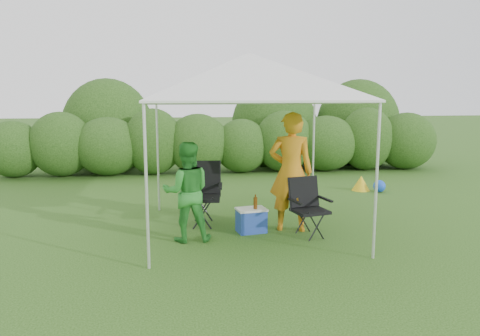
{
  "coord_description": "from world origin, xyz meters",
  "views": [
    {
      "loc": [
        -1.06,
        -6.8,
        2.24
      ],
      "look_at": [
        -0.15,
        0.4,
        1.05
      ],
      "focal_mm": 35.0,
      "sensor_mm": 36.0,
      "label": 1
    }
  ],
  "objects": [
    {
      "name": "ground",
      "position": [
        0.0,
        0.0,
        0.0
      ],
      "size": [
        70.0,
        70.0,
        0.0
      ],
      "primitive_type": "plane",
      "color": "#38641F"
    },
    {
      "name": "hedge",
      "position": [
        0.15,
        6.0,
        0.83
      ],
      "size": [
        12.47,
        1.53,
        1.8
      ],
      "color": "#2E541A",
      "rests_on": "ground"
    },
    {
      "name": "canopy",
      "position": [
        0.0,
        0.5,
        2.46
      ],
      "size": [
        3.1,
        3.1,
        2.83
      ],
      "color": "silver",
      "rests_on": "ground"
    },
    {
      "name": "chair_right",
      "position": [
        0.89,
        0.15,
        0.52
      ],
      "size": [
        0.65,
        0.62,
        0.91
      ],
      "rotation": [
        0.0,
        0.0,
        0.25
      ],
      "color": "black",
      "rests_on": "ground"
    },
    {
      "name": "chair_left",
      "position": [
        -0.71,
        1.01,
        0.6
      ],
      "size": [
        0.71,
        0.65,
        1.06
      ],
      "rotation": [
        0.0,
        0.0,
        -0.1
      ],
      "color": "black",
      "rests_on": "ground"
    },
    {
      "name": "man",
      "position": [
        0.68,
        0.44,
        0.96
      ],
      "size": [
        0.79,
        0.61,
        1.93
      ],
      "primitive_type": "imported",
      "rotation": [
        0.0,
        0.0,
        2.91
      ],
      "color": "orange",
      "rests_on": "ground"
    },
    {
      "name": "woman",
      "position": [
        -0.99,
        0.1,
        0.75
      ],
      "size": [
        0.75,
        0.59,
        1.51
      ],
      "primitive_type": "imported",
      "rotation": [
        0.0,
        0.0,
        3.17
      ],
      "color": "#2C882D",
      "rests_on": "ground"
    },
    {
      "name": "cooler",
      "position": [
        0.03,
        0.4,
        0.2
      ],
      "size": [
        0.52,
        0.42,
        0.39
      ],
      "rotation": [
        0.0,
        0.0,
        0.19
      ],
      "color": "#2342A4",
      "rests_on": "ground"
    },
    {
      "name": "bottle",
      "position": [
        0.09,
        0.36,
        0.51
      ],
      "size": [
        0.06,
        0.06,
        0.23
      ],
      "primitive_type": "cylinder",
      "color": "#592D0C",
      "rests_on": "cooler"
    },
    {
      "name": "lawn_toy",
      "position": [
        3.1,
        3.2,
        0.16
      ],
      "size": [
        0.68,
        0.57,
        0.34
      ],
      "color": "yellow",
      "rests_on": "ground"
    }
  ]
}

